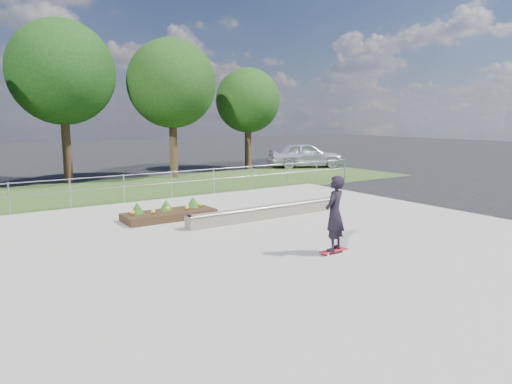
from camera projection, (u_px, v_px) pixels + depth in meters
ground at (280, 238)px, 12.93m from camera, size 120.00×120.00×0.00m
grass_verge at (142, 188)px, 21.93m from camera, size 30.00×8.00×0.02m
concrete_slab at (280, 237)px, 12.93m from camera, size 15.00×15.00×0.06m
fence at (171, 181)px, 18.95m from camera, size 20.06×0.06×1.20m
tree_mid_left at (62, 73)px, 22.93m from camera, size 5.25×5.25×8.25m
tree_mid_right at (172, 84)px, 25.20m from camera, size 4.90×4.90×7.70m
tree_far_right at (248, 101)px, 29.86m from camera, size 4.20×4.20×6.60m
grind_ledge at (269, 212)px, 15.22m from camera, size 6.00×0.44×0.43m
planter_bed at (169, 213)px, 15.13m from camera, size 3.00×1.20×0.61m
skateboarder at (335, 214)px, 11.09m from camera, size 0.80×0.68×1.93m
parked_car at (305, 155)px, 31.19m from camera, size 5.45×3.98×1.72m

